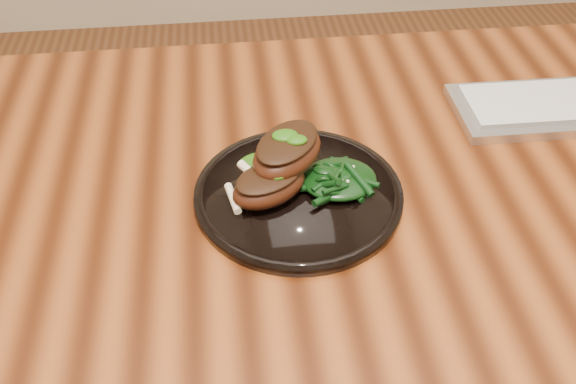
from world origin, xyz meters
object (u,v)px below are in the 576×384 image
object	(u,v)px
desk	(363,232)
greens_heap	(339,175)
plate	(298,194)
lamb_chop_front	(269,184)

from	to	relation	value
desk	greens_heap	bearing A→B (deg)	-167.04
desk	plate	world-z (taller)	plate
desk	plate	size ratio (longest dim) A/B	6.16
plate	lamb_chop_front	xyz separation A→B (m)	(-0.04, -0.01, 0.03)
plate	lamb_chop_front	bearing A→B (deg)	-166.01
greens_heap	lamb_chop_front	bearing A→B (deg)	-171.01
lamb_chop_front	greens_heap	size ratio (longest dim) A/B	1.23
desk	plate	distance (m)	0.13
desk	lamb_chop_front	xyz separation A→B (m)	(-0.13, -0.02, 0.12)
plate	greens_heap	xyz separation A→B (m)	(0.05, 0.00, 0.02)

